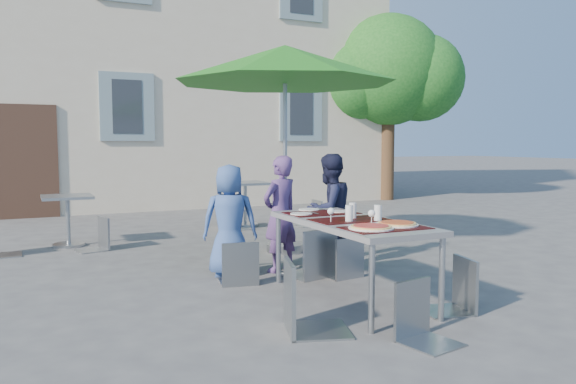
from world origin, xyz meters
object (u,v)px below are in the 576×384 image
pizza_near_right (397,224)px  bg_chair_r_0 (97,214)px  chair_3 (304,252)px  chair_2 (345,233)px  bg_chair_l_1 (233,196)px  child_2 (329,210)px  dining_table (350,226)px  chair_4 (456,253)px  bg_chair_r_1 (312,198)px  chair_5 (422,276)px  cafe_table_1 (245,195)px  patio_umbrella (285,66)px  child_0 (230,220)px  cafe_table_0 (68,212)px  pizza_near_left (371,227)px  chair_0 (239,237)px  child_1 (280,214)px  chair_1 (314,223)px

pizza_near_right → bg_chair_r_0: bearing=116.2°
chair_3 → bg_chair_r_0: chair_3 is taller
pizza_near_right → chair_3: size_ratio=0.34×
chair_2 → bg_chair_l_1: (0.08, 3.78, 0.08)m
bg_chair_r_0 → child_2: bearing=-43.5°
dining_table → chair_3: chair_3 is taller
chair_4 → bg_chair_r_1: (1.24, 5.02, -0.02)m
chair_4 → chair_5: size_ratio=1.05×
cafe_table_1 → child_2: bearing=-94.5°
child_2 → bg_chair_r_0: 3.26m
dining_table → bg_chair_l_1: bg_chair_l_1 is taller
chair_3 → chair_5: chair_3 is taller
chair_5 → patio_umbrella: 4.08m
child_0 → cafe_table_0: (-1.48, 2.66, -0.13)m
pizza_near_left → bg_chair_l_1: 5.14m
pizza_near_right → chair_0: (-0.89, 1.47, -0.27)m
child_1 → chair_1: child_1 is taller
child_2 → chair_4: size_ratio=1.51×
chair_1 → chair_4: bearing=-71.4°
chair_1 → cafe_table_0: 3.87m
child_0 → bg_chair_l_1: child_0 is taller
child_0 → chair_2: child_0 is taller
chair_4 → patio_umbrella: bearing=93.8°
child_0 → patio_umbrella: size_ratio=0.42×
child_2 → cafe_table_0: (-2.70, 2.71, -0.18)m
dining_table → bg_chair_r_0: (-1.83, 3.57, -0.20)m
chair_1 → chair_4: chair_1 is taller
child_1 → cafe_table_1: size_ratio=1.70×
pizza_near_left → child_0: size_ratio=0.30×
chair_0 → chair_3: (-0.06, -1.60, 0.13)m
chair_0 → chair_4: chair_4 is taller
child_0 → chair_2: 1.26m
chair_2 → bg_chair_r_0: chair_2 is taller
chair_4 → child_1: bearing=110.0°
chair_4 → child_2: bearing=93.1°
chair_0 → chair_2: size_ratio=1.01×
cafe_table_1 → bg_chair_l_1: (-0.32, -0.26, 0.03)m
bg_chair_r_0 → patio_umbrella: bearing=-28.0°
dining_table → chair_2: (0.40, 0.77, -0.20)m
chair_3 → bg_chair_l_1: chair_3 is taller
pizza_near_right → child_1: bearing=98.2°
bg_chair_r_0 → bg_chair_l_1: 2.51m
child_0 → cafe_table_1: child_0 is taller
child_1 → bg_chair_r_1: child_1 is taller
dining_table → bg_chair_l_1: size_ratio=1.90×
cafe_table_1 → child_0: bearing=-113.5°
child_2 → child_0: bearing=-17.9°
child_0 → bg_chair_r_0: (-1.14, 2.19, -0.12)m
child_1 → bg_chair_l_1: bearing=-120.0°
child_1 → cafe_table_1: child_1 is taller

